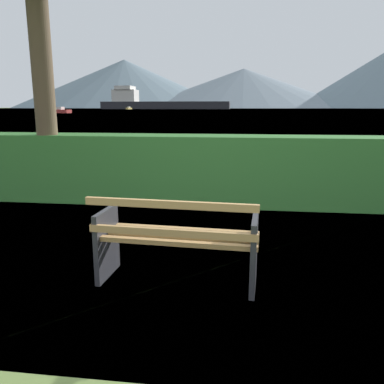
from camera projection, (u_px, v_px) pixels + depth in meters
The scene contains 9 objects.
ground_plane at pixel (178, 280), 3.74m from camera, with size 1400.00×1400.00×0.00m, color olive.
water_surface at pixel (243, 109), 302.58m from camera, with size 620.00×620.00×0.00m, color #6B8EA3.
park_bench at pixel (177, 241), 3.60m from camera, with size 1.54×0.66×0.87m.
hedge_row at pixel (208, 170), 6.66m from camera, with size 11.63×0.80×1.17m, color #387A33.
cargo_ship_large at pixel (156, 103), 293.58m from camera, with size 97.23×16.85×17.07m.
fishing_boat_near at pixel (45, 108), 265.10m from camera, with size 2.19×4.95×1.67m.
sailboat_mid at pixel (129, 108), 252.54m from camera, with size 3.08×5.19×1.82m.
tender_far at pixel (60, 111), 103.43m from camera, with size 6.93×3.91×1.67m.
distant_hills at pixel (240, 82), 555.76m from camera, with size 690.43×355.19×86.39m.
Camera 1 is at (0.58, -3.43, 1.64)m, focal length 36.26 mm.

